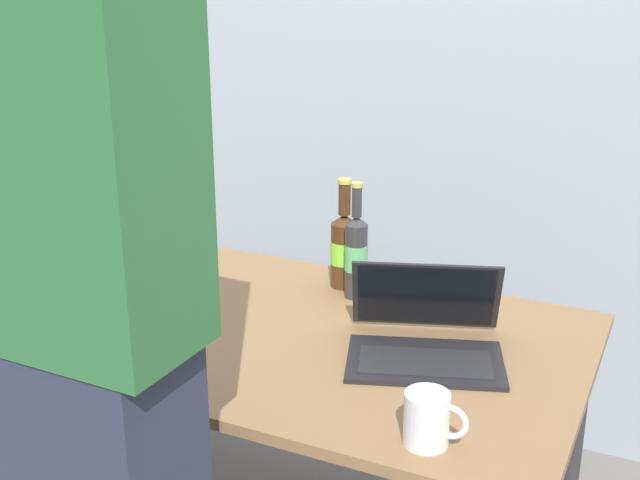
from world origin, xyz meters
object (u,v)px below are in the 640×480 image
laptop (425,335)px  person_figure (89,347)px  beer_bottle_amber (344,247)px  beer_bottle_green (356,254)px  coffee_mug (428,419)px

laptop → person_figure: 0.84m
laptop → beer_bottle_amber: bearing=138.9°
beer_bottle_green → beer_bottle_amber: beer_bottle_green is taller
coffee_mug → beer_bottle_amber: bearing=125.3°
beer_bottle_amber → coffee_mug: bearing=-54.7°
laptop → coffee_mug: (0.13, -0.36, 0.01)m
beer_bottle_green → person_figure: (-0.09, -0.96, 0.13)m
laptop → beer_bottle_amber: 0.46m
coffee_mug → person_figure: bearing=-144.5°
laptop → coffee_mug: bearing=-70.8°
laptop → coffee_mug: laptop is taller
laptop → beer_bottle_green: beer_bottle_green is taller
coffee_mug → beer_bottle_green: bearing=124.0°
beer_bottle_amber → beer_bottle_green: bearing=-43.0°
beer_bottle_amber → person_figure: person_figure is taller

